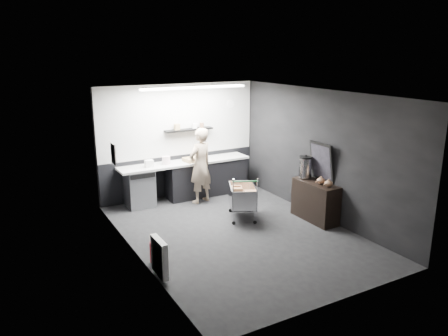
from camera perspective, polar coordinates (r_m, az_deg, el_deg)
floor at (r=8.61m, az=1.73°, el=-8.48°), size 5.50×5.50×0.00m
ceiling at (r=7.93m, az=1.89°, el=9.70°), size 5.50×5.50×0.00m
wall_back at (r=10.56m, az=-5.88°, el=3.59°), size 5.50×0.00×5.50m
wall_front at (r=6.09m, az=15.27°, el=-5.61°), size 5.50×0.00×5.50m
wall_left at (r=7.38m, az=-11.65°, el=-1.72°), size 0.00×5.50×5.50m
wall_right at (r=9.32m, az=12.43°, el=1.76°), size 0.00×5.50×5.50m
kitchen_wall_panel at (r=10.45m, az=-5.91°, el=6.25°), size 3.95×0.02×1.70m
dado_panel at (r=10.74m, az=-5.71°, el=-0.88°), size 3.95×0.02×1.00m
floating_shelf at (r=10.47m, az=-4.63°, el=5.02°), size 1.20×0.22×0.04m
wall_clock at (r=11.02m, az=0.84°, el=8.36°), size 0.20×0.03×0.20m
poster at (r=8.55m, az=-14.26°, el=1.82°), size 0.02×0.30×0.40m
poster_red_band at (r=8.53m, az=-14.26°, el=2.28°), size 0.02×0.22×0.10m
radiator at (r=6.97m, az=-8.42°, el=-11.46°), size 0.10×0.50×0.60m
ceiling_strip at (r=9.56m, az=-3.91°, el=10.42°), size 2.40×0.20×0.04m
prep_counter at (r=10.53m, az=-4.36°, el=-1.41°), size 3.20×0.61×0.90m
person at (r=10.05m, az=-3.10°, el=0.30°), size 0.74×0.60×1.76m
shopping_cart at (r=9.20m, az=2.41°, el=-3.87°), size 0.85×1.08×0.96m
sideboard at (r=9.29m, az=11.80°, el=-3.54°), size 0.47×1.09×1.64m
fire_extinguisher at (r=7.49m, az=-9.17°, el=-10.67°), size 0.13×0.13×0.44m
cardboard_box at (r=10.38m, az=-4.02°, el=1.13°), size 0.48×0.39×0.09m
pink_tub at (r=10.16m, az=-7.56°, el=1.01°), size 0.19×0.19×0.19m
white_container at (r=9.98m, az=-9.76°, el=0.58°), size 0.19×0.15×0.16m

